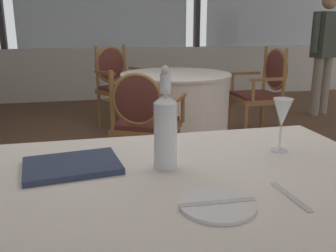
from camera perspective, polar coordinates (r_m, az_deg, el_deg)
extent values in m
plane|color=brown|center=(2.58, -3.65, -12.16)|extent=(13.58, 13.58, 0.00)
cube|color=silver|center=(6.23, -9.57, 8.12)|extent=(9.94, 0.12, 0.85)
cube|color=silver|center=(7.11, 17.30, 18.37)|extent=(2.74, 0.02, 1.58)
cube|color=white|center=(1.12, 3.41, -8.93)|extent=(1.37, 0.99, 0.02)
cylinder|color=white|center=(0.97, 7.75, -12.11)|extent=(0.20, 0.20, 0.01)
cube|color=silver|center=(0.97, 7.76, -11.84)|extent=(0.21, 0.03, 0.00)
cube|color=silver|center=(1.06, 18.68, -10.43)|extent=(0.02, 0.18, 0.00)
cylinder|color=white|center=(1.17, -0.40, -1.52)|extent=(0.08, 0.08, 0.22)
cone|color=white|center=(1.14, -0.41, 4.44)|extent=(0.08, 0.08, 0.03)
cylinder|color=white|center=(1.13, -0.42, 6.67)|extent=(0.03, 0.03, 0.06)
sphere|color=silver|center=(1.13, -0.42, 8.78)|extent=(0.03, 0.03, 0.03)
cylinder|color=white|center=(1.42, 17.07, -3.68)|extent=(0.06, 0.06, 0.00)
cylinder|color=white|center=(1.41, 17.22, -1.89)|extent=(0.01, 0.01, 0.09)
cone|color=white|center=(1.38, 17.54, 1.98)|extent=(0.07, 0.07, 0.11)
cube|color=#2D3856|center=(1.24, -14.87, -6.01)|extent=(0.33, 0.26, 0.02)
cylinder|color=white|center=(3.64, 1.23, 8.12)|extent=(1.10, 1.10, 0.02)
cylinder|color=white|center=(3.71, 1.19, 2.44)|extent=(1.07, 1.07, 0.72)
cube|color=olive|center=(4.01, 13.59, 4.17)|extent=(0.47, 0.47, 0.05)
cube|color=brown|center=(4.01, 13.62, 4.77)|extent=(0.43, 0.43, 0.04)
cylinder|color=olive|center=(3.80, 12.08, 0.06)|extent=(0.04, 0.04, 0.41)
cylinder|color=olive|center=(4.15, 9.67, 1.47)|extent=(0.04, 0.04, 0.41)
cylinder|color=olive|center=(3.99, 17.24, 0.43)|extent=(0.04, 0.04, 0.41)
cylinder|color=olive|center=(4.33, 14.53, 1.76)|extent=(0.04, 0.04, 0.41)
cylinder|color=olive|center=(3.90, 17.84, 7.76)|extent=(0.04, 0.04, 0.52)
cylinder|color=olive|center=(4.24, 15.00, 8.54)|extent=(0.04, 0.04, 0.52)
ellipsoid|color=brown|center=(4.07, 16.57, 8.53)|extent=(0.06, 0.39, 0.43)
torus|color=olive|center=(4.07, 16.57, 8.53)|extent=(0.04, 0.45, 0.45)
cube|color=olive|center=(3.75, 15.31, 7.08)|extent=(0.37, 0.05, 0.03)
cylinder|color=olive|center=(3.70, 13.28, 5.38)|extent=(0.03, 0.03, 0.22)
cube|color=olive|center=(4.19, 11.97, 8.11)|extent=(0.37, 0.05, 0.03)
cylinder|color=olive|center=(4.14, 10.12, 6.59)|extent=(0.03, 0.03, 0.22)
cube|color=olive|center=(4.35, -7.22, 5.40)|extent=(0.63, 0.63, 0.05)
cube|color=brown|center=(4.34, -7.23, 5.96)|extent=(0.58, 0.58, 0.04)
cylinder|color=olive|center=(4.36, -3.43, 2.39)|extent=(0.04, 0.04, 0.42)
cylinder|color=olive|center=(4.12, -7.64, 1.50)|extent=(0.04, 0.04, 0.42)
cylinder|color=olive|center=(4.67, -6.65, 3.16)|extent=(0.04, 0.04, 0.42)
cylinder|color=olive|center=(4.44, -10.73, 2.37)|extent=(0.04, 0.04, 0.42)
cylinder|color=olive|center=(4.59, -6.85, 9.43)|extent=(0.04, 0.04, 0.50)
cylinder|color=olive|center=(4.36, -11.07, 8.95)|extent=(0.04, 0.04, 0.50)
ellipsoid|color=brown|center=(4.48, -9.03, 9.53)|extent=(0.36, 0.25, 0.42)
torus|color=olive|center=(4.48, -9.03, 9.53)|extent=(0.39, 0.25, 0.44)
cube|color=olive|center=(4.45, -4.57, 8.89)|extent=(0.22, 0.33, 0.03)
cylinder|color=olive|center=(4.36, -3.34, 7.32)|extent=(0.03, 0.03, 0.22)
cube|color=olive|center=(4.15, -9.94, 8.25)|extent=(0.22, 0.33, 0.03)
cylinder|color=olive|center=(4.05, -8.72, 6.56)|extent=(0.03, 0.03, 0.22)
cube|color=olive|center=(2.87, -3.31, -0.30)|extent=(0.62, 0.62, 0.05)
cube|color=brown|center=(2.85, -3.32, 0.53)|extent=(0.57, 0.57, 0.04)
cylinder|color=olive|center=(3.18, -5.49, -2.93)|extent=(0.04, 0.04, 0.39)
cylinder|color=olive|center=(3.06, 1.53, -3.59)|extent=(0.04, 0.04, 0.39)
cylinder|color=olive|center=(2.83, -8.42, -5.37)|extent=(0.04, 0.04, 0.39)
cylinder|color=olive|center=(2.70, -0.58, -6.25)|extent=(0.04, 0.04, 0.39)
cylinder|color=olive|center=(2.70, -8.80, 3.95)|extent=(0.04, 0.04, 0.44)
cylinder|color=olive|center=(2.56, -0.61, 3.52)|extent=(0.04, 0.04, 0.44)
ellipsoid|color=brown|center=(2.61, -4.94, 4.16)|extent=(0.37, 0.23, 0.37)
torus|color=olive|center=(2.61, -4.94, 4.16)|extent=(0.36, 0.21, 0.39)
cube|color=olive|center=(2.92, -7.92, 4.80)|extent=(0.21, 0.34, 0.03)
cylinder|color=olive|center=(3.07, -6.79, 3.26)|extent=(0.03, 0.03, 0.22)
cube|color=olive|center=(2.76, 1.68, 4.33)|extent=(0.21, 0.34, 0.03)
cylinder|color=olive|center=(2.91, 2.35, 2.72)|extent=(0.03, 0.03, 0.22)
cylinder|color=gray|center=(5.54, 23.43, 5.86)|extent=(0.13, 0.13, 0.79)
cylinder|color=gray|center=(5.39, 22.31, 5.75)|extent=(0.13, 0.13, 0.79)
cube|color=#424C42|center=(5.41, 23.65, 13.01)|extent=(0.40, 0.30, 0.59)
sphere|color=tan|center=(5.42, 24.15, 17.51)|extent=(0.20, 0.20, 0.20)
cylinder|color=#424C42|center=(5.23, 22.24, 13.44)|extent=(0.09, 0.09, 0.50)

